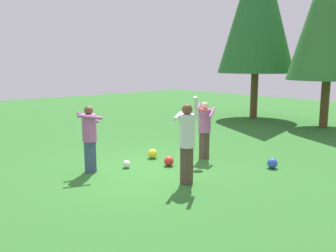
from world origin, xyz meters
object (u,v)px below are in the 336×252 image
ball_blue (272,163)px  person_bystander (89,133)px  ball_white (127,164)px  ball_yellow (153,154)px  frisbee (201,110)px  person_thrower (187,136)px  person_catcher (205,125)px  ball_red (169,161)px  tree_center (332,7)px  tree_left (258,4)px

ball_blue → person_bystander: bearing=-127.5°
ball_white → ball_yellow: bearing=105.2°
ball_white → frisbee: bearing=65.2°
person_thrower → ball_yellow: 2.52m
person_catcher → frisbee: size_ratio=4.18×
ball_white → ball_yellow: 1.13m
person_bystander → ball_red: size_ratio=6.52×
frisbee → ball_white: size_ratio=1.95×
ball_yellow → ball_blue: bearing=30.8°
tree_center → tree_left: bearing=179.5°
person_catcher → ball_blue: (1.81, 0.57, -0.81)m
ball_yellow → tree_left: 10.28m
tree_left → ball_red: bearing=-67.6°
frisbee → ball_white: bearing=-114.8°
person_thrower → ball_red: 1.74m
tree_center → person_catcher: bearing=-88.9°
frisbee → person_bystander: bearing=-112.9°
person_catcher → ball_white: bearing=-45.8°
frisbee → tree_left: size_ratio=0.04×
person_catcher → person_thrower: bearing=4.2°
ball_blue → tree_left: bearing=128.6°
person_thrower → tree_left: size_ratio=0.23×
person_thrower → ball_yellow: size_ratio=7.37×
person_thrower → tree_left: bearing=-6.3°
person_thrower → person_bystander: size_ratio=1.20×
ball_white → tree_left: (-2.97, 9.55, 5.22)m
person_bystander → frisbee: person_bystander is taller
ball_white → ball_red: ball_red is taller
ball_white → tree_left: size_ratio=0.02×
ball_white → person_catcher: bearing=73.1°
ball_yellow → ball_red: bearing=-11.0°
person_bystander → ball_blue: size_ratio=6.26×
ball_yellow → ball_red: (0.88, -0.17, -0.01)m
person_thrower → ball_red: size_ratio=7.84×
ball_red → ball_blue: size_ratio=0.96×
person_thrower → ball_white: person_thrower is taller
person_bystander → ball_yellow: person_bystander is taller
person_thrower → ball_blue: 2.70m
ball_yellow → frisbee: bearing=32.9°
person_thrower → ball_white: bearing=64.2°
person_thrower → person_catcher: size_ratio=1.24×
person_bystander → tree_center: 11.10m
person_bystander → ball_blue: bearing=-14.6°
frisbee → ball_blue: 2.26m
frisbee → person_catcher: bearing=118.9°
person_thrower → tree_center: (-1.38, 9.25, 3.73)m
person_catcher → ball_red: size_ratio=6.35×
ball_blue → tree_left: 10.14m
person_catcher → tree_left: size_ratio=0.19×
person_bystander → ball_blue: 4.61m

